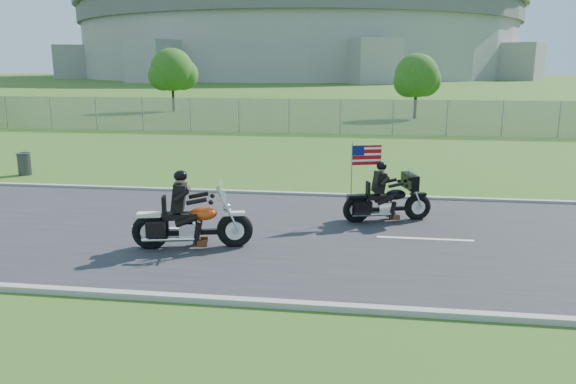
# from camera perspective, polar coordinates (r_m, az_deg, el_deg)

# --- Properties ---
(ground) EXTENTS (420.00, 420.00, 0.00)m
(ground) POSITION_cam_1_polar(r_m,az_deg,el_deg) (13.54, -3.41, -4.21)
(ground) COLOR #304C17
(ground) RESTS_ON ground
(road) EXTENTS (120.00, 8.00, 0.04)m
(road) POSITION_cam_1_polar(r_m,az_deg,el_deg) (13.53, -3.41, -4.13)
(road) COLOR #28282B
(road) RESTS_ON ground
(curb_north) EXTENTS (120.00, 0.18, 0.12)m
(curb_north) POSITION_cam_1_polar(r_m,az_deg,el_deg) (17.38, -0.75, -0.17)
(curb_north) COLOR #9E9B93
(curb_north) RESTS_ON ground
(curb_south) EXTENTS (120.00, 0.18, 0.12)m
(curb_south) POSITION_cam_1_polar(r_m,az_deg,el_deg) (9.83, -8.20, -10.79)
(curb_south) COLOR #9E9B93
(curb_south) RESTS_ON ground
(fence) EXTENTS (60.00, 0.03, 2.00)m
(fence) POSITION_cam_1_polar(r_m,az_deg,el_deg) (33.68, -5.01, 7.78)
(fence) COLOR gray
(fence) RESTS_ON ground
(stadium) EXTENTS (140.40, 140.40, 29.20)m
(stadium) POSITION_cam_1_polar(r_m,az_deg,el_deg) (184.43, 1.14, 16.51)
(stadium) COLOR #A3A099
(stadium) RESTS_ON ground
(tree_fence_near) EXTENTS (3.52, 3.28, 4.75)m
(tree_fence_near) POSITION_cam_1_polar(r_m,az_deg,el_deg) (42.86, 12.98, 11.24)
(tree_fence_near) COLOR #382316
(tree_fence_near) RESTS_ON ground
(tree_fence_mid) EXTENTS (3.96, 3.69, 5.30)m
(tree_fence_mid) POSITION_cam_1_polar(r_m,az_deg,el_deg) (49.57, -11.63, 11.86)
(tree_fence_mid) COLOR #382316
(tree_fence_mid) RESTS_ON ground
(motorcycle_lead) EXTENTS (2.62, 1.01, 1.78)m
(motorcycle_lead) POSITION_cam_1_polar(r_m,az_deg,el_deg) (12.44, -9.87, -3.25)
(motorcycle_lead) COLOR black
(motorcycle_lead) RESTS_ON ground
(motorcycle_follow) EXTENTS (2.29, 1.10, 1.96)m
(motorcycle_follow) POSITION_cam_1_polar(r_m,az_deg,el_deg) (14.56, 10.04, -0.95)
(motorcycle_follow) COLOR black
(motorcycle_follow) RESTS_ON ground
(trash_can) EXTENTS (0.57, 0.57, 0.80)m
(trash_can) POSITION_cam_1_polar(r_m,az_deg,el_deg) (22.65, -25.21, 2.57)
(trash_can) COLOR #323337
(trash_can) RESTS_ON ground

